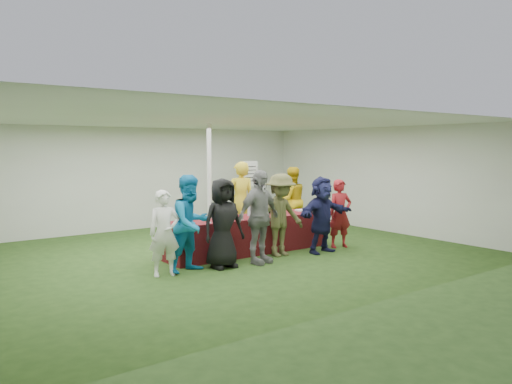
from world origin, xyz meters
TOP-DOWN VIEW (x-y plane):
  - ground at (0.00, 0.00)m, footprint 60.00×60.00m
  - tent at (0.50, 1.20)m, footprint 10.00×10.00m
  - serving_table at (0.57, -0.21)m, footprint 3.60×0.80m
  - wine_bottles at (1.20, -0.07)m, footprint 0.75×0.15m
  - wine_glasses at (-0.35, -0.47)m, footprint 1.17×0.09m
  - water_bottle at (0.66, -0.13)m, footprint 0.07×0.07m
  - bar_towel at (2.09, -0.16)m, footprint 0.25×0.18m
  - dump_bucket at (2.17, -0.43)m, footprint 0.24×0.24m
  - wine_list_sign at (2.70, 2.66)m, footprint 0.50×0.03m
  - staff_pourer at (1.12, 0.85)m, footprint 0.77×0.60m
  - staff_back at (2.79, 1.02)m, footprint 0.95×0.83m
  - customer_0 at (-1.65, -0.89)m, footprint 0.59×0.45m
  - customer_1 at (-1.15, -0.90)m, footprint 0.95×0.81m
  - customer_2 at (-0.54, -0.98)m, footprint 0.81×0.54m
  - customer_3 at (0.17, -1.12)m, footprint 1.10×0.62m
  - customer_4 at (0.91, -0.86)m, footprint 1.07×0.62m
  - customer_5 at (1.80, -1.11)m, footprint 1.50×0.58m
  - customer_6 at (2.50, -0.95)m, footprint 0.62×0.49m

SIDE VIEW (x-z plane):
  - ground at x=0.00m, z-range 0.00..0.00m
  - serving_table at x=0.57m, z-range 0.00..0.75m
  - customer_0 at x=-1.65m, z-range 0.00..1.46m
  - customer_6 at x=2.50m, z-range 0.00..1.48m
  - bar_towel at x=2.09m, z-range 0.75..0.78m
  - customer_5 at x=1.80m, z-range 0.00..1.58m
  - customer_2 at x=-0.54m, z-range 0.00..1.62m
  - customer_4 at x=0.91m, z-range 0.00..1.66m
  - dump_bucket at x=2.17m, z-range 0.75..0.93m
  - staff_back at x=2.79m, z-range 0.00..1.69m
  - customer_1 at x=-1.15m, z-range 0.00..1.70m
  - water_bottle at x=0.66m, z-range 0.74..0.97m
  - wine_glasses at x=-0.35m, z-range 0.78..0.94m
  - wine_bottles at x=1.20m, z-range 0.71..1.03m
  - customer_3 at x=0.17m, z-range 0.00..1.76m
  - staff_pourer at x=1.12m, z-range 0.00..1.85m
  - wine_list_sign at x=2.70m, z-range 0.42..2.22m
  - tent at x=0.50m, z-range -3.65..6.35m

